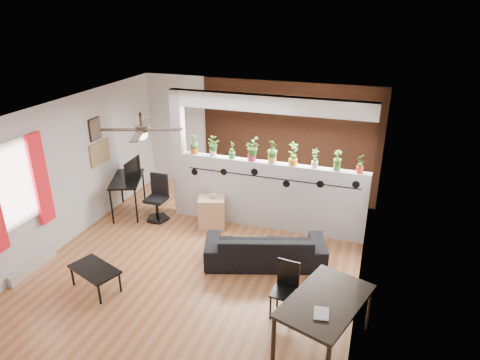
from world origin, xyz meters
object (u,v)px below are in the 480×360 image
object	(u,v)px
potted_plant_0	(194,143)
cube_shelf	(212,212)
potted_plant_1	(213,146)
coffee_table	(95,271)
potted_plant_5	(293,153)
sofa	(265,247)
dining_table	(325,305)
computer_desk	(127,181)
ceiling_fan	(142,131)
potted_plant_2	(232,149)
folding_chair	(286,284)
potted_plant_3	(252,149)
potted_plant_6	(315,158)
potted_plant_7	(337,160)
cup	(214,196)
office_chair	(158,201)
potted_plant_4	(272,151)
potted_plant_8	(360,163)

from	to	relation	value
potted_plant_0	cube_shelf	size ratio (longest dim) A/B	0.65
potted_plant_1	coffee_table	distance (m)	3.15
potted_plant_5	sofa	xyz separation A→B (m)	(-0.16, -1.23, -1.30)
potted_plant_0	dining_table	xyz separation A→B (m)	(3.03, -2.83, -0.92)
potted_plant_1	computer_desk	size ratio (longest dim) A/B	0.31
ceiling_fan	potted_plant_1	bearing A→B (deg)	77.02
potted_plant_2	dining_table	size ratio (longest dim) A/B	0.24
potted_plant_0	computer_desk	bearing A→B (deg)	-166.27
folding_chair	potted_plant_3	bearing A→B (deg)	117.65
potted_plant_6	potted_plant_3	bearing A→B (deg)	180.00
dining_table	potted_plant_1	bearing A→B (deg)	132.93
potted_plant_0	sofa	xyz separation A→B (m)	(1.81, -1.23, -1.28)
potted_plant_2	coffee_table	size ratio (longest dim) A/B	0.40
potted_plant_0	potted_plant_3	size ratio (longest dim) A/B	0.93
potted_plant_3	potted_plant_7	distance (m)	1.58
potted_plant_5	folding_chair	bearing A→B (deg)	-79.12
potted_plant_3	potted_plant_1	bearing A→B (deg)	-180.00
cup	office_chair	xyz separation A→B (m)	(-1.19, -0.07, -0.25)
cup	potted_plant_6	bearing A→B (deg)	10.48
computer_desk	potted_plant_3	bearing A→B (deg)	7.52
potted_plant_5	cup	distance (m)	1.74
ceiling_fan	computer_desk	distance (m)	2.57
potted_plant_6	cup	world-z (taller)	potted_plant_6
dining_table	folding_chair	bearing A→B (deg)	142.98
sofa	coffee_table	distance (m)	2.76
folding_chair	coffee_table	size ratio (longest dim) A/B	0.93
potted_plant_4	folding_chair	xyz separation A→B (m)	(0.85, -2.38, -1.09)
potted_plant_0	coffee_table	xyz separation A→B (m)	(-0.47, -2.77, -1.23)
potted_plant_3	potted_plant_7	world-z (taller)	potted_plant_3
cube_shelf	dining_table	bearing A→B (deg)	-62.64
potted_plant_3	cup	xyz separation A→B (m)	(-0.65, -0.34, -0.91)
potted_plant_0	computer_desk	world-z (taller)	potted_plant_0
dining_table	coffee_table	bearing A→B (deg)	179.01
office_chair	coffee_table	distance (m)	2.37
potted_plant_0	office_chair	world-z (taller)	potted_plant_0
potted_plant_2	potted_plant_7	size ratio (longest dim) A/B	0.97
potted_plant_7	potted_plant_3	bearing A→B (deg)	180.00
cube_shelf	cup	distance (m)	0.36
potted_plant_1	potted_plant_5	xyz separation A→B (m)	(1.58, -0.00, 0.03)
potted_plant_8	computer_desk	xyz separation A→B (m)	(-4.55, -0.34, -0.84)
potted_plant_4	potted_plant_5	world-z (taller)	potted_plant_5
potted_plant_6	cube_shelf	distance (m)	2.28
potted_plant_2	computer_desk	world-z (taller)	potted_plant_2
potted_plant_6	sofa	size ratio (longest dim) A/B	0.19
ceiling_fan	cube_shelf	bearing A→B (deg)	71.05
sofa	dining_table	distance (m)	2.05
potted_plant_1	cup	bearing A→B (deg)	-68.15
potted_plant_4	folding_chair	bearing A→B (deg)	-70.30
potted_plant_0	potted_plant_3	world-z (taller)	potted_plant_3
potted_plant_8	dining_table	world-z (taller)	potted_plant_8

